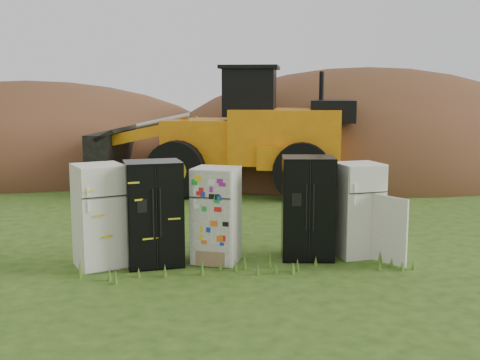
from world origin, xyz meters
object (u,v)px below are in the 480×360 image
object	(u,v)px
fridge_leftmost	(99,216)
fridge_black_right	(308,208)
fridge_sticker	(216,215)
fridge_black_side	(154,213)
wheel_loader	(219,129)
fridge_open_door	(358,210)

from	to	relation	value
fridge_leftmost	fridge_black_right	xyz separation A→B (m)	(3.81, 0.02, 0.03)
fridge_sticker	fridge_black_right	bearing A→B (deg)	23.71
fridge_black_side	fridge_sticker	world-z (taller)	fridge_black_side
fridge_black_side	fridge_black_right	distance (m)	2.86
fridge_sticker	wheel_loader	xyz separation A→B (m)	(0.84, 7.55, 1.04)
fridge_black_side	wheel_loader	size ratio (longest dim) A/B	0.24
fridge_leftmost	fridge_black_side	distance (m)	0.96
fridge_leftmost	fridge_black_right	bearing A→B (deg)	-19.80
fridge_black_side	fridge_open_door	bearing A→B (deg)	-6.55
fridge_black_right	wheel_loader	bearing A→B (deg)	106.36
fridge_open_door	fridge_sticker	bearing A→B (deg)	172.01
fridge_leftmost	fridge_open_door	distance (m)	4.79
fridge_leftmost	wheel_loader	xyz separation A→B (m)	(2.93, 7.54, 0.99)
fridge_open_door	fridge_leftmost	bearing A→B (deg)	171.34
fridge_black_right	fridge_open_door	distance (m)	0.98
fridge_black_side	fridge_sticker	size ratio (longest dim) A/B	1.08
fridge_sticker	fridge_black_right	xyz separation A→B (m)	(1.72, 0.03, 0.08)
fridge_black_right	fridge_leftmost	bearing A→B (deg)	-170.01
fridge_black_right	wheel_loader	distance (m)	7.63
fridge_leftmost	wheel_loader	distance (m)	8.15
wheel_loader	fridge_sticker	bearing A→B (deg)	-81.92
fridge_open_door	wheel_loader	size ratio (longest dim) A/B	0.22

